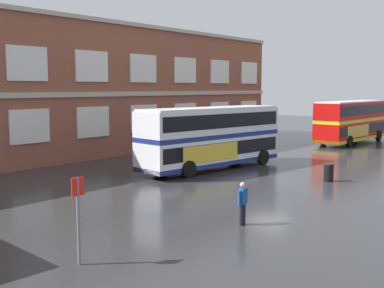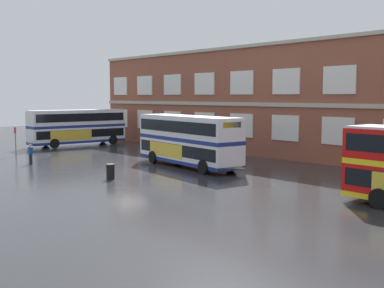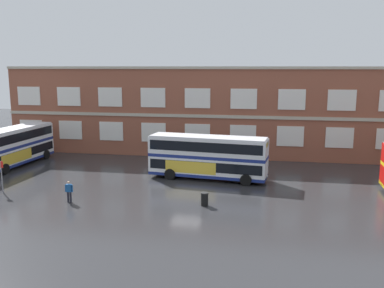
{
  "view_description": "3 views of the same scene",
  "coord_description": "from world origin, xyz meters",
  "px_view_note": "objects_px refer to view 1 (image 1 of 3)",
  "views": [
    {
      "loc": [
        -23.83,
        -14.16,
        5.35
      ],
      "look_at": [
        -1.14,
        4.71,
        1.88
      ],
      "focal_mm": 44.84,
      "sensor_mm": 36.0,
      "label": 1
    },
    {
      "loc": [
        29.99,
        -20.3,
        5.62
      ],
      "look_at": [
        2.05,
        4.52,
        1.91
      ],
      "focal_mm": 45.2,
      "sensor_mm": 36.0,
      "label": 2
    },
    {
      "loc": [
        6.66,
        -33.58,
        10.48
      ],
      "look_at": [
        -0.02,
        2.84,
        3.68
      ],
      "focal_mm": 39.79,
      "sensor_mm": 36.0,
      "label": 3
    }
  ],
  "objects_px": {
    "double_decker_far": "(351,121)",
    "waiting_passenger": "(242,202)",
    "bus_stand_flag": "(78,212)",
    "station_litter_bin": "(329,172)",
    "double_decker_middle": "(212,137)"
  },
  "relations": [
    {
      "from": "double_decker_far",
      "to": "waiting_passenger",
      "type": "xyz_separation_m",
      "value": [
        -30.32,
        -7.62,
        -1.22
      ]
    },
    {
      "from": "bus_stand_flag",
      "to": "station_litter_bin",
      "type": "height_order",
      "value": "bus_stand_flag"
    },
    {
      "from": "double_decker_far",
      "to": "station_litter_bin",
      "type": "bearing_deg",
      "value": -161.79
    },
    {
      "from": "double_decker_middle",
      "to": "station_litter_bin",
      "type": "xyz_separation_m",
      "value": [
        0.9,
        -7.78,
        -1.63
      ]
    },
    {
      "from": "double_decker_far",
      "to": "waiting_passenger",
      "type": "relative_size",
      "value": 6.51
    },
    {
      "from": "double_decker_middle",
      "to": "double_decker_far",
      "type": "distance_m",
      "value": 20.75
    },
    {
      "from": "station_litter_bin",
      "to": "waiting_passenger",
      "type": "bearing_deg",
      "value": -174.01
    },
    {
      "from": "double_decker_middle",
      "to": "double_decker_far",
      "type": "xyz_separation_m",
      "value": [
        20.71,
        -1.26,
        0.0
      ]
    },
    {
      "from": "waiting_passenger",
      "to": "station_litter_bin",
      "type": "distance_m",
      "value": 10.58
    },
    {
      "from": "bus_stand_flag",
      "to": "station_litter_bin",
      "type": "xyz_separation_m",
      "value": [
        17.24,
        -0.31,
        -1.12
      ]
    },
    {
      "from": "waiting_passenger",
      "to": "bus_stand_flag",
      "type": "height_order",
      "value": "bus_stand_flag"
    },
    {
      "from": "double_decker_far",
      "to": "bus_stand_flag",
      "type": "relative_size",
      "value": 4.1
    },
    {
      "from": "double_decker_middle",
      "to": "station_litter_bin",
      "type": "bearing_deg",
      "value": -83.41
    },
    {
      "from": "double_decker_middle",
      "to": "waiting_passenger",
      "type": "height_order",
      "value": "double_decker_middle"
    },
    {
      "from": "bus_stand_flag",
      "to": "double_decker_far",
      "type": "bearing_deg",
      "value": 9.5
    }
  ]
}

